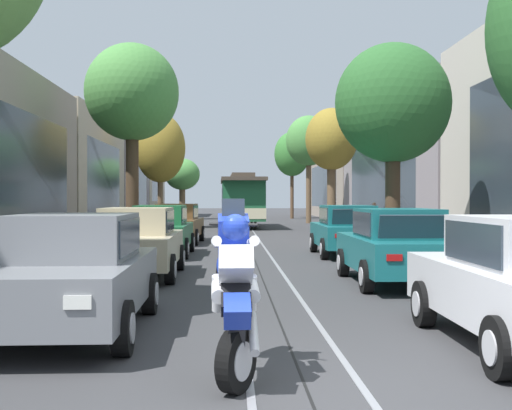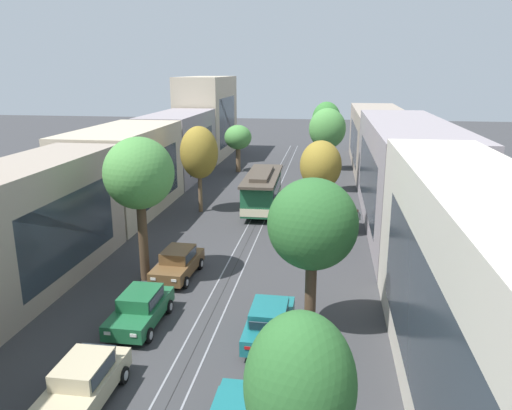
% 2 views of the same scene
% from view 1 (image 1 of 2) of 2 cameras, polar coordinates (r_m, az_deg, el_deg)
% --- Properties ---
extents(ground_plane, '(170.90, 170.90, 0.00)m').
position_cam_1_polar(ground_plane, '(33.20, -1.05, -2.52)').
color(ground_plane, '#38383A').
extents(trolley_track_rails, '(1.14, 76.36, 0.01)m').
position_cam_1_polar(trolley_track_rails, '(38.03, -1.21, -2.12)').
color(trolley_track_rails, gray).
rests_on(trolley_track_rails, ground).
extents(building_facade_left, '(5.69, 68.06, 10.26)m').
position_cam_1_polar(building_facade_left, '(39.47, -16.93, 4.15)').
color(building_facade_left, tan).
rests_on(building_facade_left, ground).
extents(building_facade_right, '(5.63, 68.06, 7.80)m').
position_cam_1_polar(building_facade_right, '(40.57, 13.92, 3.20)').
color(building_facade_right, beige).
rests_on(building_facade_right, ground).
extents(parked_car_grey_near_left, '(2.03, 4.37, 1.58)m').
position_cam_1_polar(parked_car_grey_near_left, '(9.02, -15.90, -5.76)').
color(parked_car_grey_near_left, slate).
rests_on(parked_car_grey_near_left, ground).
extents(parked_car_beige_second_left, '(2.01, 4.36, 1.58)m').
position_cam_1_polar(parked_car_beige_second_left, '(15.02, -10.48, -3.22)').
color(parked_car_beige_second_left, '#C1B28E').
rests_on(parked_car_beige_second_left, ground).
extents(parked_car_green_mid_left, '(2.02, 4.37, 1.58)m').
position_cam_1_polar(parked_car_green_mid_left, '(20.52, -8.47, -2.20)').
color(parked_car_green_mid_left, '#1E6038').
rests_on(parked_car_green_mid_left, ground).
extents(parked_car_brown_fourth_left, '(2.13, 4.42, 1.58)m').
position_cam_1_polar(parked_car_brown_fourth_left, '(25.97, -7.02, -1.62)').
color(parked_car_brown_fourth_left, brown).
rests_on(parked_car_brown_fourth_left, ground).
extents(parked_car_teal_second_right, '(2.02, 4.37, 1.58)m').
position_cam_1_polar(parked_car_teal_second_right, '(13.83, 12.25, -3.55)').
color(parked_car_teal_second_right, '#196B70').
rests_on(parked_car_teal_second_right, ground).
extents(parked_car_teal_mid_right, '(2.03, 4.37, 1.58)m').
position_cam_1_polar(parked_car_teal_mid_right, '(20.37, 8.03, -2.22)').
color(parked_car_teal_mid_right, '#196B70').
rests_on(parked_car_teal_mid_right, ground).
extents(street_tree_kerb_left_second, '(3.63, 3.88, 7.81)m').
position_cam_1_polar(street_tree_kerb_left_second, '(25.86, -10.90, 9.60)').
color(street_tree_kerb_left_second, '#4C3826').
rests_on(street_tree_kerb_left_second, ground).
extents(street_tree_kerb_left_mid, '(3.01, 2.86, 6.89)m').
position_cam_1_polar(street_tree_kerb_left_mid, '(39.21, -8.46, 4.96)').
color(street_tree_kerb_left_mid, brown).
rests_on(street_tree_kerb_left_mid, ground).
extents(street_tree_kerb_left_fourth, '(3.01, 2.92, 5.23)m').
position_cam_1_polar(street_tree_kerb_left_fourth, '(55.64, -6.54, 2.64)').
color(street_tree_kerb_left_fourth, brown).
rests_on(street_tree_kerb_left_fourth, ground).
extents(street_tree_kerb_right_second, '(3.78, 3.24, 6.88)m').
position_cam_1_polar(street_tree_kerb_right_second, '(21.78, 12.01, 8.68)').
color(street_tree_kerb_right_second, '#4C3826').
rests_on(street_tree_kerb_right_second, ground).
extents(street_tree_kerb_right_mid, '(2.77, 3.01, 6.61)m').
position_cam_1_polar(street_tree_kerb_right_mid, '(34.65, 6.69, 5.67)').
color(street_tree_kerb_right_mid, brown).
rests_on(street_tree_kerb_right_mid, ground).
extents(street_tree_kerb_right_fourth, '(3.30, 2.68, 7.82)m').
position_cam_1_polar(street_tree_kerb_right_fourth, '(47.09, 4.68, 5.60)').
color(street_tree_kerb_right_fourth, brown).
rests_on(street_tree_kerb_right_fourth, ground).
extents(street_tree_kerb_right_far, '(3.15, 2.99, 7.73)m').
position_cam_1_polar(street_tree_kerb_right_far, '(57.67, 3.20, 4.48)').
color(street_tree_kerb_right_far, brown).
rests_on(street_tree_kerb_right_far, ground).
extents(cable_car_trolley, '(2.73, 9.16, 3.28)m').
position_cam_1_polar(cable_car_trolley, '(39.57, -1.25, 0.39)').
color(cable_car_trolley, '#1E5B38').
rests_on(cable_car_trolley, ground).
extents(motorcycle_with_rider, '(0.51, 1.87, 1.79)m').
position_cam_1_polar(motorcycle_with_rider, '(6.41, -1.88, -7.06)').
color(motorcycle_with_rider, black).
rests_on(motorcycle_with_rider, ground).
extents(pedestrian_on_left_pavement, '(0.55, 0.29, 1.57)m').
position_cam_1_polar(pedestrian_on_left_pavement, '(36.56, 10.41, -0.85)').
color(pedestrian_on_left_pavement, '#4C4233').
rests_on(pedestrian_on_left_pavement, ground).
extents(fire_hydrant, '(0.40, 0.22, 0.84)m').
position_cam_1_polar(fire_hydrant, '(12.68, 21.35, -5.66)').
color(fire_hydrant, red).
rests_on(fire_hydrant, ground).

